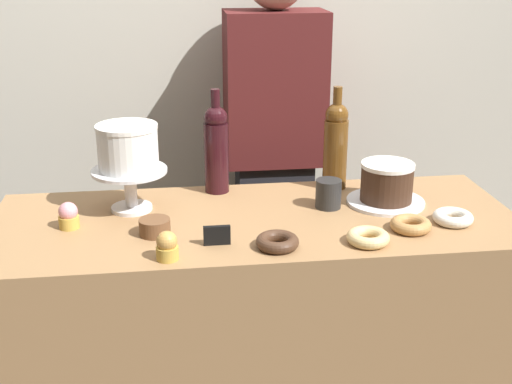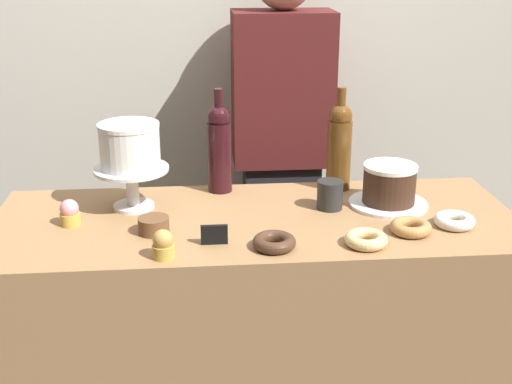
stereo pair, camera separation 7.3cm
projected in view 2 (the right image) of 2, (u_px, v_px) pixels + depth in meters
back_wall at (236, 32)px, 2.57m from camera, size 6.00×0.05×2.60m
display_counter at (256, 351)px, 2.06m from camera, size 1.50×0.58×0.88m
cake_stand_pedestal at (132, 181)px, 1.96m from camera, size 0.22×0.22×0.13m
white_layer_cake at (130, 146)px, 1.92m from camera, size 0.18×0.18×0.13m
silver_serving_platter at (388, 204)px, 2.00m from camera, size 0.23×0.23×0.01m
chocolate_round_cake at (389, 184)px, 1.98m from camera, size 0.16×0.16×0.12m
wine_bottle_dark_red at (219, 147)px, 2.08m from camera, size 0.08×0.08×0.33m
wine_bottle_amber at (339, 145)px, 2.10m from camera, size 0.08×0.08×0.33m
cupcake_caramel at (163, 245)px, 1.66m from camera, size 0.06×0.06×0.07m
cupcake_strawberry at (70, 213)px, 1.86m from camera, size 0.06×0.06×0.07m
donut_maple at (411, 227)px, 1.81m from camera, size 0.11×0.11×0.03m
donut_chocolate at (274, 242)px, 1.72m from camera, size 0.11×0.11×0.03m
donut_sugar at (454, 221)px, 1.85m from camera, size 0.11×0.11×0.03m
donut_glazed at (366, 239)px, 1.73m from camera, size 0.11×0.11×0.03m
cookie_stack at (154, 225)px, 1.81m from camera, size 0.08×0.08×0.04m
price_sign_chalkboard at (214, 235)px, 1.74m from camera, size 0.07×0.01×0.05m
coffee_cup_ceramic at (330, 195)px, 1.97m from camera, size 0.08×0.08×0.08m
barista_figure at (281, 164)px, 2.53m from camera, size 0.36×0.22×1.60m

